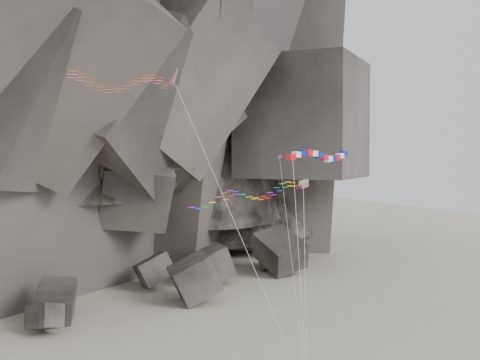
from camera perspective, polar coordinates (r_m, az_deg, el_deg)
headland at (r=119.59m, az=-19.29°, el=12.68°), size 110.00×70.00×84.00m
boulder_field at (r=85.60m, az=-12.40°, el=-10.40°), size 71.93×17.75×10.06m
delta_kite at (r=49.57m, az=-11.38°, el=9.21°), size 18.86×8.34×28.41m
banner_kite at (r=59.70m, az=7.60°, el=2.23°), size 11.28×6.90×21.23m
parafoil_kite at (r=57.64m, az=0.52°, el=-1.37°), size 13.91×8.60×18.08m
pennant_kite at (r=59.70m, az=4.29°, el=-2.50°), size 4.85×9.60×20.53m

